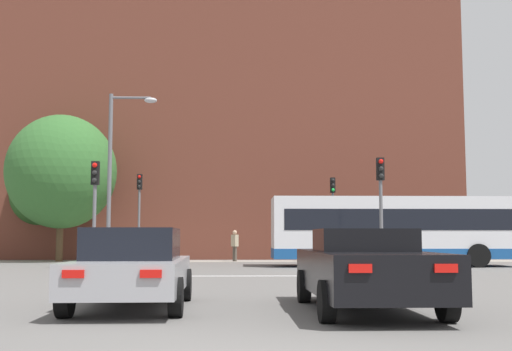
{
  "coord_description": "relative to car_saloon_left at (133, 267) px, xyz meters",
  "views": [
    {
      "loc": [
        -0.11,
        -5.98,
        1.28
      ],
      "look_at": [
        0.61,
        21.2,
        3.9
      ],
      "focal_mm": 45.0,
      "sensor_mm": 36.0,
      "label": 1
    }
  ],
  "objects": [
    {
      "name": "bus_crossing_lead",
      "position": [
        8.73,
        16.49,
        0.89
      ],
      "size": [
        10.68,
        2.76,
        3.02
      ],
      "rotation": [
        0.0,
        0.0,
        -1.57
      ],
      "color": "silver",
      "rests_on": "ground_plane"
    },
    {
      "name": "traffic_light_near_right",
      "position": [
        6.91,
        10.61,
        2.01
      ],
      "size": [
        0.26,
        0.31,
        4.07
      ],
      "color": "slate",
      "rests_on": "ground_plane"
    },
    {
      "name": "street_lamp_junction",
      "position": [
        -2.88,
        13.57,
        3.52
      ],
      "size": [
        1.9,
        0.36,
        6.98
      ],
      "color": "slate",
      "rests_on": "ground_plane"
    },
    {
      "name": "traffic_light_near_left",
      "position": [
        -2.96,
        10.0,
        1.87
      ],
      "size": [
        0.26,
        0.31,
        3.84
      ],
      "color": "slate",
      "rests_on": "ground_plane"
    },
    {
      "name": "brick_civic_building",
      "position": [
        0.53,
        31.18,
        9.54
      ],
      "size": [
        29.92,
        13.02,
        26.82
      ],
      "color": "brown",
      "rests_on": "ground_plane"
    },
    {
      "name": "far_pavement",
      "position": [
        2.03,
        22.54,
        -0.73
      ],
      "size": [
        68.53,
        2.5,
        0.01
      ],
      "primitive_type": "cube",
      "color": "gray",
      "rests_on": "ground_plane"
    },
    {
      "name": "pedestrian_walking_west",
      "position": [
        11.47,
        21.71,
        0.3
      ],
      "size": [
        0.45,
        0.42,
        1.75
      ],
      "rotation": [
        0.0,
        0.0,
        0.67
      ],
      "color": "black",
      "rests_on": "ground_plane"
    },
    {
      "name": "tree_kerbside",
      "position": [
        -9.46,
        25.44,
        3.01
      ],
      "size": [
        3.6,
        3.6,
        5.65
      ],
      "color": "#4C3823",
      "rests_on": "ground_plane"
    },
    {
      "name": "stop_line_strip",
      "position": [
        2.03,
        9.59,
        -0.73
      ],
      "size": [
        7.68,
        0.3,
        0.01
      ],
      "primitive_type": "cube",
      "color": "silver",
      "rests_on": "ground_plane"
    },
    {
      "name": "pedestrian_waiting",
      "position": [
        1.7,
        22.3,
        0.23
      ],
      "size": [
        0.41,
        0.45,
        1.65
      ],
      "rotation": [
        0.0,
        0.0,
        2.17
      ],
      "color": "brown",
      "rests_on": "ground_plane"
    },
    {
      "name": "pedestrian_walking_east",
      "position": [
        7.09,
        23.24,
        0.19
      ],
      "size": [
        0.3,
        0.44,
        1.59
      ],
      "rotation": [
        0.0,
        0.0,
        1.79
      ],
      "color": "#333851",
      "rests_on": "ground_plane"
    },
    {
      "name": "tree_by_building",
      "position": [
        -7.47,
        22.21,
        3.99
      ],
      "size": [
        5.74,
        5.74,
        7.74
      ],
      "color": "#4C3823",
      "rests_on": "ground_plane"
    },
    {
      "name": "car_roadster_right",
      "position": [
        4.13,
        -0.53,
        -0.01
      ],
      "size": [
        2.09,
        4.92,
        1.42
      ],
      "rotation": [
        0.0,
        0.0,
        0.01
      ],
      "color": "black",
      "rests_on": "ground_plane"
    },
    {
      "name": "traffic_light_far_left",
      "position": [
        -3.28,
        21.72,
        2.31
      ],
      "size": [
        0.26,
        0.31,
        4.55
      ],
      "color": "slate",
      "rests_on": "ground_plane"
    },
    {
      "name": "car_saloon_left",
      "position": [
        0.0,
        0.0,
        0.0
      ],
      "size": [
        2.06,
        4.43,
        1.44
      ],
      "rotation": [
        0.0,
        0.0,
        0.03
      ],
      "color": "#9E9EA3",
      "rests_on": "ground_plane"
    },
    {
      "name": "traffic_light_far_right",
      "position": [
        6.83,
        21.63,
        2.21
      ],
      "size": [
        0.26,
        0.31,
        4.39
      ],
      "color": "slate",
      "rests_on": "ground_plane"
    }
  ]
}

